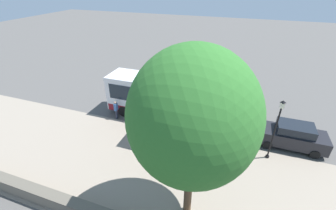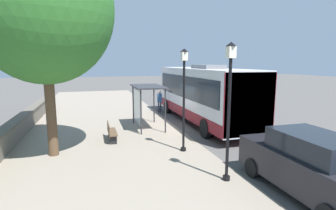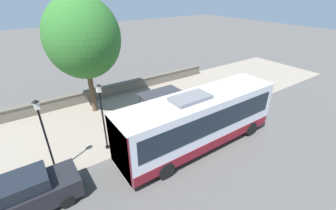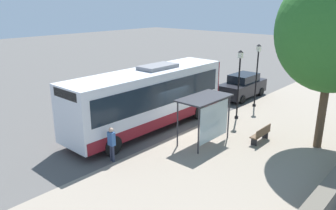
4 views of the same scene
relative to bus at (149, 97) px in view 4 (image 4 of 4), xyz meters
The scene contains 10 objects.
ground_plane 2.82m from the bus, 158.57° to the right, with size 120.00×120.00×0.00m, color #514F4C.
sidewalk_plaza 6.75m from the bus, behind, with size 9.00×44.00×0.02m.
bus is the anchor object (origin of this frame).
bus_shelter 3.80m from the bus, behind, with size 1.64×3.01×2.51m.
pedestrian 4.63m from the bus, 112.42° to the left, with size 0.34×0.22×1.69m.
bench 6.58m from the bus, 157.13° to the right, with size 0.40×1.61×0.88m.
street_lamp_near 5.82m from the bus, 121.30° to the right, with size 0.28×0.28×4.41m.
street_lamp_far 8.51m from the bus, 107.96° to the right, with size 0.28×0.28×4.46m.
shade_tree 10.07m from the bus, 154.87° to the right, with size 5.37×5.37×8.88m.
parked_car_behind_bus 9.65m from the bus, 94.52° to the right, with size 1.95×4.62×1.86m.
Camera 4 is at (-11.07, 13.60, 7.15)m, focal length 35.00 mm.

